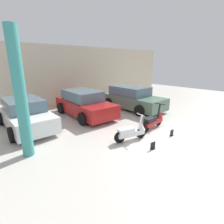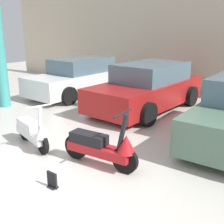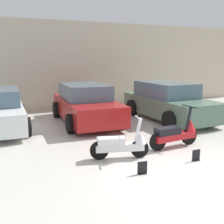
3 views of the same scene
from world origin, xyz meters
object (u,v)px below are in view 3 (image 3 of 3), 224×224
Objects in this scene: scooter_front_right at (176,133)px; car_rear_right at (168,102)px; scooter_front_left at (122,144)px; car_rear_center at (86,104)px; placard_near_right_scooter at (196,156)px; placard_near_left_scooter at (142,168)px.

scooter_front_right is 0.37× the size of car_rear_right.
car_rear_center is at bearing 98.70° from scooter_front_left.
car_rear_center is at bearing 103.60° from scooter_front_right.
scooter_front_left is 4.61m from car_rear_right.
car_rear_right reaches higher than car_rear_center.
car_rear_right reaches higher than scooter_front_left.
scooter_front_right is 5.90× the size of placard_near_right_scooter.
scooter_front_right reaches higher than placard_near_left_scooter.
scooter_front_left is 1.67m from scooter_front_right.
placard_near_left_scooter is (-1.70, -1.13, -0.27)m from scooter_front_right.
car_rear_right is at bearing 48.82° from placard_near_left_scooter.
scooter_front_left is at bearing 88.14° from placard_near_left_scooter.
car_rear_center reaches higher than placard_near_right_scooter.
placard_near_left_scooter is 1.00× the size of placard_near_right_scooter.
placard_near_left_scooter is (-3.50, -4.00, -0.55)m from car_rear_right.
placard_near_left_scooter is at bearing -175.49° from placard_near_right_scooter.
placard_near_left_scooter is (-0.52, -4.87, -0.54)m from car_rear_center.
placard_near_right_scooter is at bearing -27.18° from car_rear_right.
car_rear_center is 4.93m from placard_near_left_scooter.
scooter_front_right is at bearing -32.02° from car_rear_right.
placard_near_left_scooter is at bearing -2.23° from car_rear_center.
car_rear_center is at bearing 101.61° from placard_near_right_scooter.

